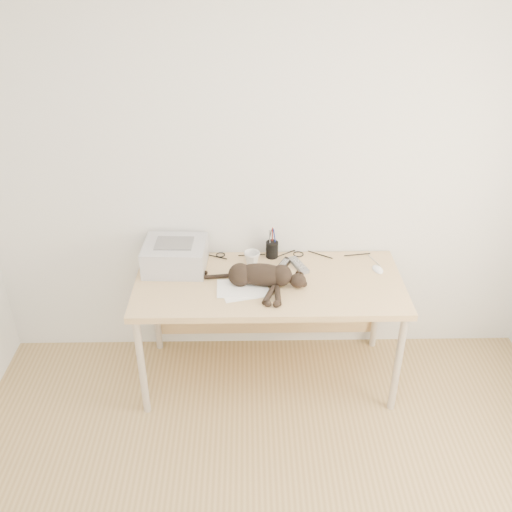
{
  "coord_description": "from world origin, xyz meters",
  "views": [
    {
      "loc": [
        -0.13,
        -1.45,
        2.6
      ],
      "look_at": [
        -0.08,
        1.34,
        0.95
      ],
      "focal_mm": 40.0,
      "sensor_mm": 36.0,
      "label": 1
    }
  ],
  "objects_px": {
    "mug": "(252,259)",
    "pen_cup": "(272,249)",
    "cat": "(259,276)",
    "printer": "(175,256)",
    "desk": "(268,292)",
    "mouse": "(378,268)"
  },
  "relations": [
    {
      "from": "cat",
      "to": "mouse",
      "type": "xyz_separation_m",
      "value": [
        0.73,
        0.15,
        -0.05
      ]
    },
    {
      "from": "mouse",
      "to": "cat",
      "type": "bearing_deg",
      "value": 176.31
    },
    {
      "from": "mug",
      "to": "pen_cup",
      "type": "xyz_separation_m",
      "value": [
        0.13,
        0.1,
        0.01
      ]
    },
    {
      "from": "printer",
      "to": "pen_cup",
      "type": "bearing_deg",
      "value": 11.33
    },
    {
      "from": "pen_cup",
      "to": "mouse",
      "type": "bearing_deg",
      "value": -15.02
    },
    {
      "from": "printer",
      "to": "pen_cup",
      "type": "height_order",
      "value": "pen_cup"
    },
    {
      "from": "pen_cup",
      "to": "mouse",
      "type": "relative_size",
      "value": 2.0
    },
    {
      "from": "desk",
      "to": "mouse",
      "type": "distance_m",
      "value": 0.69
    },
    {
      "from": "desk",
      "to": "mouse",
      "type": "bearing_deg",
      "value": 2.64
    },
    {
      "from": "printer",
      "to": "mug",
      "type": "height_order",
      "value": "printer"
    },
    {
      "from": "printer",
      "to": "mug",
      "type": "relative_size",
      "value": 3.95
    },
    {
      "from": "cat",
      "to": "pen_cup",
      "type": "xyz_separation_m",
      "value": [
        0.09,
        0.32,
        -0.01
      ]
    },
    {
      "from": "mug",
      "to": "pen_cup",
      "type": "bearing_deg",
      "value": 37.64
    },
    {
      "from": "mug",
      "to": "pen_cup",
      "type": "distance_m",
      "value": 0.16
    },
    {
      "from": "printer",
      "to": "mouse",
      "type": "relative_size",
      "value": 3.88
    },
    {
      "from": "printer",
      "to": "pen_cup",
      "type": "xyz_separation_m",
      "value": [
        0.6,
        0.12,
        -0.03
      ]
    },
    {
      "from": "cat",
      "to": "mouse",
      "type": "height_order",
      "value": "cat"
    },
    {
      "from": "desk",
      "to": "pen_cup",
      "type": "relative_size",
      "value": 8.02
    },
    {
      "from": "printer",
      "to": "pen_cup",
      "type": "distance_m",
      "value": 0.61
    },
    {
      "from": "cat",
      "to": "mug",
      "type": "xyz_separation_m",
      "value": [
        -0.04,
        0.22,
        -0.02
      ]
    },
    {
      "from": "desk",
      "to": "mug",
      "type": "height_order",
      "value": "mug"
    },
    {
      "from": "cat",
      "to": "printer",
      "type": "bearing_deg",
      "value": 166.13
    }
  ]
}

